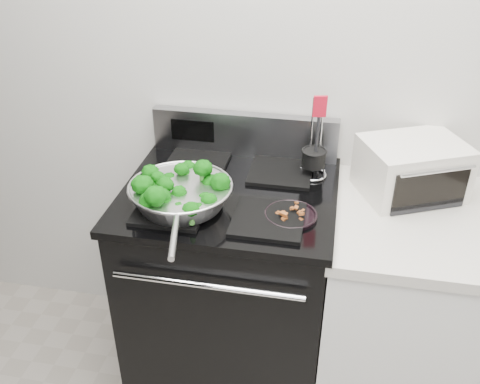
% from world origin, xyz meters
% --- Properties ---
extents(back_wall, '(4.00, 0.02, 2.70)m').
position_xyz_m(back_wall, '(0.00, 1.75, 1.35)').
color(back_wall, beige).
rests_on(back_wall, ground).
extents(gas_range, '(0.79, 0.69, 1.13)m').
position_xyz_m(gas_range, '(-0.30, 1.41, 0.49)').
color(gas_range, black).
rests_on(gas_range, floor).
extents(counter, '(0.62, 0.68, 0.92)m').
position_xyz_m(counter, '(0.39, 1.41, 0.46)').
color(counter, white).
rests_on(counter, floor).
extents(skillet, '(0.36, 0.57, 0.08)m').
position_xyz_m(skillet, '(-0.44, 1.27, 1.01)').
color(skillet, silver).
rests_on(skillet, gas_range).
extents(broccoli_pile, '(0.29, 0.29, 0.10)m').
position_xyz_m(broccoli_pile, '(-0.44, 1.27, 1.03)').
color(broccoli_pile, '#043205').
rests_on(broccoli_pile, skillet).
extents(bacon_plate, '(0.18, 0.18, 0.04)m').
position_xyz_m(bacon_plate, '(-0.06, 1.28, 0.97)').
color(bacon_plate, black).
rests_on(bacon_plate, gas_range).
extents(utensil_holder, '(0.11, 0.11, 0.33)m').
position_xyz_m(utensil_holder, '(-0.01, 1.58, 1.01)').
color(utensil_holder, silver).
rests_on(utensil_holder, gas_range).
extents(toaster_oven, '(0.44, 0.40, 0.20)m').
position_xyz_m(toaster_oven, '(0.35, 1.58, 1.02)').
color(toaster_oven, white).
rests_on(toaster_oven, counter).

